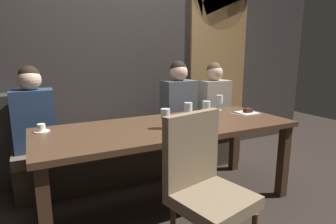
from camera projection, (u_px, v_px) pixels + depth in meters
The scene contains 17 objects.
ground at pixel (169, 203), 2.55m from camera, with size 9.00×9.00×0.00m, color black.
back_wall_tiled at pixel (123, 40), 3.31m from camera, with size 6.00×0.12×3.00m, color #383330.
arched_door at pixel (218, 51), 3.87m from camera, with size 0.90×0.05×2.55m.
dining_table at pixel (169, 135), 2.42m from camera, with size 2.20×0.84×0.74m.
banquette_bench at pixel (141, 155), 3.12m from camera, with size 2.50×0.44×0.45m.
chair_near_side at pixel (204, 181), 1.75m from camera, with size 0.53×0.53×0.98m.
diner_redhead at pixel (33, 111), 2.57m from camera, with size 0.36×0.24×0.79m.
diner_bearded at pixel (178, 99), 3.17m from camera, with size 0.36×0.24×0.81m.
diner_far_end at pixel (214, 96), 3.46m from camera, with size 0.36×0.24×0.79m.
wine_glass_far_left at pixel (165, 115), 2.27m from camera, with size 0.08×0.08×0.16m.
wine_glass_near_left at pixel (219, 100), 2.99m from camera, with size 0.08×0.08×0.16m.
wine_glass_end_left at pixel (206, 106), 2.62m from camera, with size 0.08×0.08×0.16m.
wine_glass_far_right at pixel (188, 108), 2.54m from camera, with size 0.08×0.08×0.16m.
espresso_cup at pixel (41, 129), 2.18m from camera, with size 0.12×0.12×0.06m.
dessert_plate at pixel (247, 112), 2.86m from camera, with size 0.19×0.19×0.05m.
fork_on_table at pixel (237, 115), 2.79m from camera, with size 0.02×0.17×0.01m, color silver.
folded_napkin at pixel (205, 124), 2.42m from camera, with size 0.11×0.10×0.01m, color silver.
Camera 1 is at (-1.05, -2.08, 1.35)m, focal length 29.89 mm.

